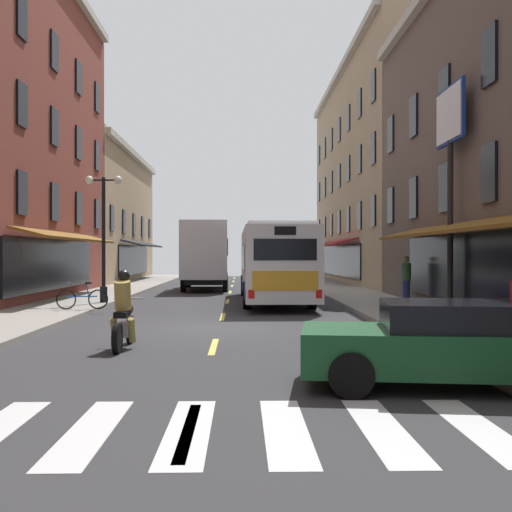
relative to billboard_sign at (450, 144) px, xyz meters
The scene contains 13 objects.
ground_plane 9.20m from the billboard_sign, 161.88° to the right, with size 34.80×80.00×0.10m, color #333335.
lane_centre_dashes 9.24m from the billboard_sign, 160.06° to the right, with size 0.14×73.90×0.01m.
crosswalk_near 15.17m from the billboard_sign, 119.81° to the right, with size 7.10×2.80×0.01m.
sidewalk_right 5.92m from the billboard_sign, 116.50° to the right, with size 3.00×80.00×0.14m, color gray.
billboard_sign is the anchor object (origin of this frame).
transit_bus 9.32m from the billboard_sign, 126.82° to the left, with size 2.75×11.58×3.11m.
box_truck 18.24m from the billboard_sign, 118.17° to the left, with size 2.63×7.72×3.71m.
sedan_near 11.61m from the billboard_sign, 107.69° to the right, with size 4.73×2.45×1.28m.
sedan_mid 26.39m from the billboard_sign, 109.53° to the left, with size 2.02×4.82×1.39m.
motorcycle_rider 11.78m from the billboard_sign, 145.71° to the right, with size 0.62×2.07×1.66m.
bicycle_near 12.91m from the billboard_sign, behind, with size 1.71×0.48×0.91m.
pedestrian_mid 6.09m from the billboard_sign, 93.40° to the left, with size 0.36×0.36×1.77m.
street_lamp_twin 13.03m from the billboard_sign, 156.88° to the left, with size 1.42×0.32×4.85m.
Camera 1 is at (0.60, -17.17, 1.99)m, focal length 44.59 mm.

